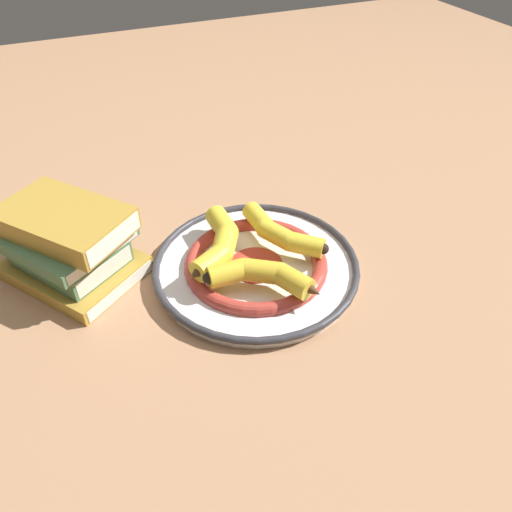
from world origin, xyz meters
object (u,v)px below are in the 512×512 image
(decorative_bowl, at_px, (256,265))
(banana_a, at_px, (263,275))
(banana_b, at_px, (219,244))
(book_stack, at_px, (70,245))
(banana_c, at_px, (277,232))

(decorative_bowl, relative_size, banana_a, 2.21)
(banana_b, bearing_deg, banana_a, -130.11)
(banana_b, xyz_separation_m, book_stack, (0.22, -0.08, 0.01))
(banana_a, xyz_separation_m, book_stack, (0.26, -0.18, 0.01))
(banana_a, bearing_deg, banana_c, -92.58)
(decorative_bowl, distance_m, book_stack, 0.30)
(decorative_bowl, xyz_separation_m, book_stack, (0.27, -0.12, 0.05))
(decorative_bowl, xyz_separation_m, banana_b, (0.05, -0.04, 0.03))
(book_stack, bearing_deg, decorative_bowl, 30.51)
(book_stack, bearing_deg, banana_c, 38.71)
(banana_a, distance_m, banana_b, 0.10)
(decorative_bowl, xyz_separation_m, banana_c, (-0.05, -0.03, 0.03))
(decorative_bowl, height_order, banana_c, banana_c)
(decorative_bowl, height_order, banana_b, banana_b)
(banana_b, height_order, banana_c, banana_b)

